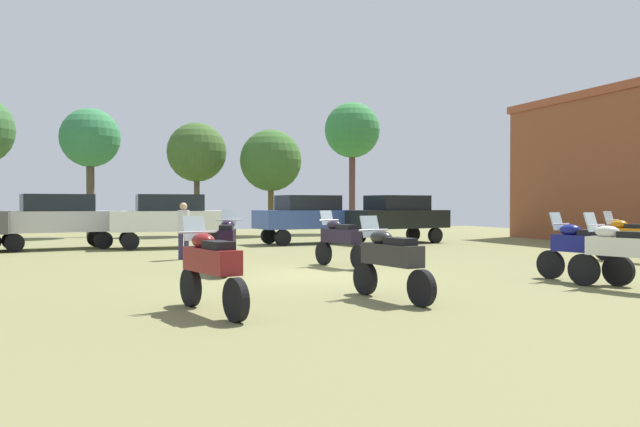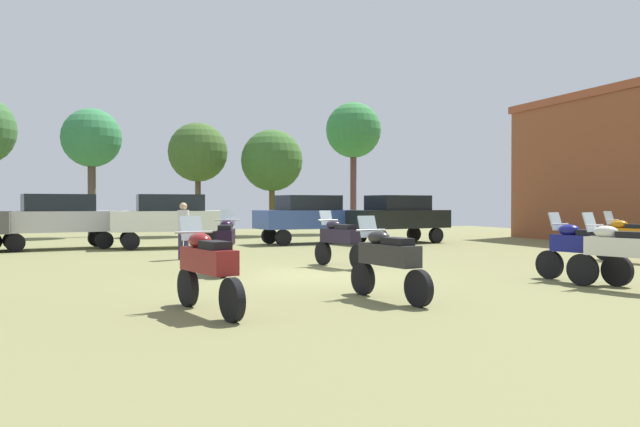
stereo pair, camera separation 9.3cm
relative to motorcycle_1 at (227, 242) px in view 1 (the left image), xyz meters
The scene contains 17 objects.
ground_plane 1.99m from the motorcycle_1, 27.84° to the right, with size 44.00×52.00×0.02m.
motorcycle_1 is the anchor object (origin of this frame).
motorcycle_2 11.33m from the motorcycle_1, ahead, with size 0.72×2.09×1.44m.
motorcycle_3 7.88m from the motorcycle_1, 32.44° to the right, with size 0.80×2.10×1.47m.
motorcycle_4 3.09m from the motorcycle_1, ahead, with size 0.77×2.18×1.47m.
motorcycle_5 5.35m from the motorcycle_1, 104.52° to the right, with size 0.78×2.19×1.46m.
motorcycle_6 8.44m from the motorcycle_1, 39.70° to the right, with size 0.83×2.14×1.48m.
motorcycle_7 5.29m from the motorcycle_1, 70.42° to the right, with size 0.70×2.14×1.44m.
car_1 9.19m from the motorcycle_1, 91.50° to the left, with size 4.31×1.83×2.00m.
car_2 12.44m from the motorcycle_1, 43.55° to the left, with size 4.56×2.58×2.00m.
car_3 11.05m from the motorcycle_1, 60.59° to the left, with size 4.49×2.30×2.00m.
car_5 10.70m from the motorcycle_1, 112.81° to the left, with size 4.55×2.51×2.00m.
person_1 4.12m from the motorcycle_1, 96.14° to the left, with size 0.41×0.41×1.69m.
tree_2 17.97m from the motorcycle_1, 70.70° to the left, with size 3.22×3.22×5.54m.
tree_4 21.42m from the motorcycle_1, 58.32° to the left, with size 3.14×3.14×7.41m.
tree_5 19.04m from the motorcycle_1, 99.32° to the left, with size 2.93×2.93×6.41m.
tree_6 18.26m from the motorcycle_1, 83.05° to the left, with size 3.07×3.07×5.87m.
Camera 1 is at (-4.67, -13.54, 1.67)m, focal length 34.58 mm.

